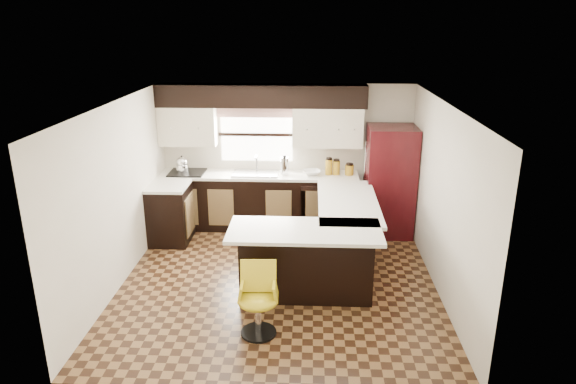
{
  "coord_description": "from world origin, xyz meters",
  "views": [
    {
      "loc": [
        0.42,
        -6.25,
        3.39
      ],
      "look_at": [
        0.11,
        0.45,
        1.12
      ],
      "focal_mm": 32.0,
      "sensor_mm": 36.0,
      "label": 1
    }
  ],
  "objects_px": {
    "bar_chair": "(258,301)",
    "refrigerator": "(390,181)",
    "peninsula_return": "(306,262)",
    "peninsula_long": "(343,233)"
  },
  "relations": [
    {
      "from": "peninsula_long",
      "to": "refrigerator",
      "type": "relative_size",
      "value": 1.09
    },
    {
      "from": "peninsula_long",
      "to": "bar_chair",
      "type": "xyz_separation_m",
      "value": [
        -1.05,
        -1.89,
        -0.04
      ]
    },
    {
      "from": "bar_chair",
      "to": "refrigerator",
      "type": "bearing_deg",
      "value": 55.98
    },
    {
      "from": "peninsula_long",
      "to": "bar_chair",
      "type": "height_order",
      "value": "peninsula_long"
    },
    {
      "from": "peninsula_return",
      "to": "bar_chair",
      "type": "xyz_separation_m",
      "value": [
        -0.52,
        -0.92,
        -0.04
      ]
    },
    {
      "from": "peninsula_return",
      "to": "refrigerator",
      "type": "relative_size",
      "value": 0.92
    },
    {
      "from": "peninsula_long",
      "to": "refrigerator",
      "type": "distance_m",
      "value": 1.45
    },
    {
      "from": "refrigerator",
      "to": "bar_chair",
      "type": "bearing_deg",
      "value": -121.43
    },
    {
      "from": "refrigerator",
      "to": "peninsula_long",
      "type": "bearing_deg",
      "value": -125.24
    },
    {
      "from": "peninsula_return",
      "to": "refrigerator",
      "type": "distance_m",
      "value": 2.52
    }
  ]
}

